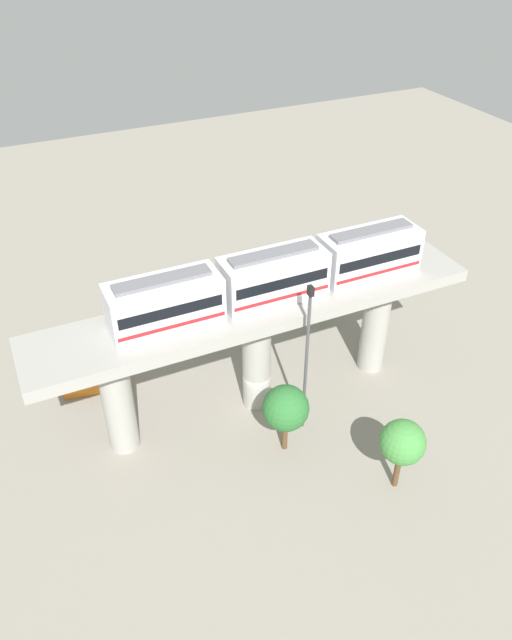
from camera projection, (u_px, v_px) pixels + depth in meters
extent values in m
plane|color=gray|center=(257.00, 401.00, 43.14)|extent=(120.00, 120.00, 0.00)
cylinder|color=#A8A59E|center=(375.00, 324.00, 44.12)|extent=(1.90, 1.90, 7.64)
cylinder|color=#A8A59E|center=(257.00, 359.00, 40.91)|extent=(1.90, 1.90, 7.64)
cylinder|color=#A8A59E|center=(118.00, 400.00, 37.70)|extent=(1.90, 1.90, 7.64)
cube|color=#A8A59E|center=(257.00, 307.00, 38.45)|extent=(5.20, 28.85, 0.80)
cube|color=silver|center=(369.00, 253.00, 40.10)|extent=(2.60, 6.60, 3.00)
cube|color=black|center=(369.00, 250.00, 39.96)|extent=(2.64, 6.07, 0.70)
cube|color=red|center=(368.00, 263.00, 40.54)|extent=(2.64, 6.34, 0.24)
cube|color=slate|center=(372.00, 231.00, 39.16)|extent=(1.10, 5.61, 0.24)
cube|color=silver|center=(273.00, 277.00, 37.72)|extent=(2.60, 6.60, 3.00)
cube|color=black|center=(273.00, 274.00, 37.58)|extent=(2.64, 6.07, 0.70)
cube|color=red|center=(273.00, 287.00, 38.16)|extent=(2.64, 6.34, 0.24)
cube|color=slate|center=(274.00, 254.00, 36.78)|extent=(1.10, 5.61, 0.24)
cube|color=silver|center=(165.00, 304.00, 35.34)|extent=(2.60, 6.60, 3.00)
cube|color=black|center=(164.00, 300.00, 35.20)|extent=(2.64, 6.07, 0.70)
cube|color=red|center=(166.00, 315.00, 35.78)|extent=(2.64, 6.34, 0.24)
cube|color=slate|center=(162.00, 280.00, 34.40)|extent=(1.10, 5.61, 0.24)
cube|color=#B2B5BA|center=(215.00, 326.00, 49.58)|extent=(2.77, 4.51, 1.00)
cube|color=black|center=(213.00, 317.00, 49.01)|extent=(2.15, 2.63, 0.76)
cube|color=orange|center=(94.00, 382.00, 44.08)|extent=(2.60, 4.47, 1.00)
cube|color=black|center=(90.00, 373.00, 43.52)|extent=(2.06, 2.58, 0.76)
cylinder|color=brown|center=(397.00, 468.00, 36.39)|extent=(0.36, 0.36, 2.92)
sphere|color=#479342|center=(403.00, 442.00, 35.11)|extent=(2.68, 2.68, 2.68)
cylinder|color=brown|center=(285.00, 433.00, 38.88)|extent=(0.36, 0.36, 2.67)
sphere|color=#2D7233|center=(286.00, 408.00, 37.63)|extent=(2.91, 2.91, 2.91)
cylinder|color=brown|center=(311.00, 299.00, 50.89)|extent=(0.36, 0.36, 3.00)
sphere|color=#479342|center=(313.00, 275.00, 49.51)|extent=(3.15, 3.15, 3.15)
cylinder|color=#4C4C51|center=(306.00, 366.00, 38.20)|extent=(0.20, 0.20, 10.44)
cube|color=black|center=(311.00, 291.00, 34.99)|extent=(0.44, 0.28, 0.60)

